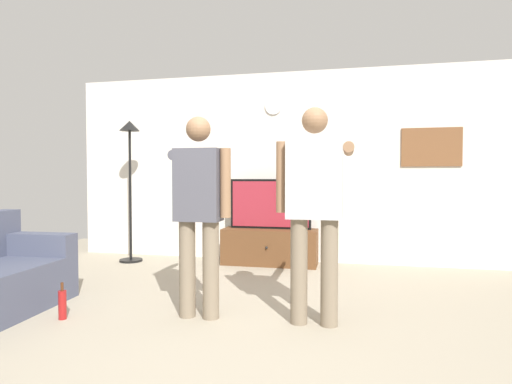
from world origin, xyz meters
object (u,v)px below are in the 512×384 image
tv_stand (270,247)px  wall_clock (274,106)px  person_standing_nearer_couch (315,201)px  television (270,204)px  floor_lamp (130,161)px  person_standing_nearer_lamp (199,205)px  framed_picture (431,147)px  beverage_bottle (62,304)px

tv_stand → wall_clock: (0.00, 0.29, 1.98)m
wall_clock → person_standing_nearer_couch: wall_clock is taller
television → person_standing_nearer_couch: bearing=-70.8°
wall_clock → person_standing_nearer_couch: 2.88m
floor_lamp → person_standing_nearer_lamp: 2.74m
framed_picture → beverage_bottle: size_ratio=2.42×
person_standing_nearer_lamp → beverage_bottle: size_ratio=5.48×
wall_clock → floor_lamp: wall_clock is taller
tv_stand → floor_lamp: size_ratio=0.65×
wall_clock → person_standing_nearer_lamp: wall_clock is taller
framed_picture → wall_clock: bearing=-179.9°
framed_picture → floor_lamp: (-4.10, -0.51, -0.17)m
person_standing_nearer_lamp → television: bearing=85.2°
television → framed_picture: size_ratio=1.48×
tv_stand → floor_lamp: floor_lamp is taller
television → wall_clock: wall_clock is taller
television → person_standing_nearer_lamp: bearing=-94.8°
floor_lamp → beverage_bottle: size_ratio=6.40×
wall_clock → beverage_bottle: size_ratio=0.77×
floor_lamp → person_standing_nearer_couch: floor_lamp is taller
framed_picture → person_standing_nearer_couch: 2.89m
framed_picture → beverage_bottle: bearing=-140.3°
beverage_bottle → wall_clock: bearing=65.3°
television → framed_picture: (2.12, 0.25, 0.77)m
floor_lamp → framed_picture: bearing=7.2°
tv_stand → floor_lamp: (-1.98, -0.22, 1.19)m
person_standing_nearer_lamp → beverage_bottle: bearing=-164.3°
television → wall_clock: size_ratio=4.64×
wall_clock → floor_lamp: 2.19m
tv_stand → person_standing_nearer_lamp: (-0.19, -2.24, 0.72)m
television → wall_clock: (-0.00, 0.24, 1.39)m
person_standing_nearer_lamp → person_standing_nearer_couch: 0.98m
wall_clock → framed_picture: wall_clock is taller
framed_picture → floor_lamp: floor_lamp is taller
wall_clock → person_standing_nearer_lamp: size_ratio=0.14×
person_standing_nearer_couch → beverage_bottle: size_ratio=5.63×
person_standing_nearer_couch → person_standing_nearer_lamp: bearing=-177.7°
tv_stand → beverage_bottle: size_ratio=4.15×
person_standing_nearer_couch → beverage_bottle: person_standing_nearer_couch is taller
television → tv_stand: bearing=-90.0°
person_standing_nearer_lamp → person_standing_nearer_couch: (0.98, 0.04, 0.04)m
tv_stand → wall_clock: bearing=90.0°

